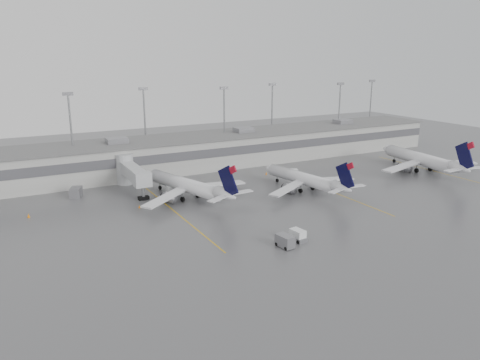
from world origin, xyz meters
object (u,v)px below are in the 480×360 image
jet_mid_right (305,179)px  jet_far_right (423,159)px  baggage_tug (298,236)px  jet_mid_left (188,185)px

jet_mid_right → jet_far_right: size_ratio=0.85×
jet_mid_right → baggage_tug: (-17.78, -22.59, -1.98)m
jet_mid_left → baggage_tug: jet_mid_left is taller
jet_mid_left → jet_mid_right: size_ratio=1.05×
jet_far_right → baggage_tug: (-54.46, -22.89, -2.46)m
jet_mid_left → baggage_tug: bearing=-93.4°
jet_mid_left → baggage_tug: 29.92m
jet_mid_right → jet_far_right: 36.68m
jet_mid_left → baggage_tug: (7.01, -29.01, -2.21)m
jet_mid_left → jet_far_right: bearing=-22.7°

